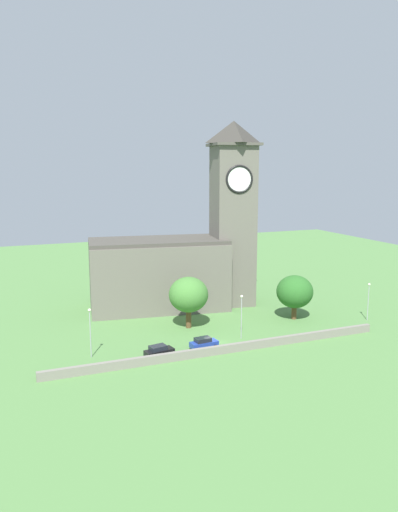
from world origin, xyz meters
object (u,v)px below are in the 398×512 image
Objects in this scene: car_black at (159,351)px; tree_riverside_west at (295,292)px; streetlamp_central at (369,295)px; car_blue at (204,343)px; tree_by_tower at (189,295)px; church at (183,254)px; streetlamp_west_mid at (241,310)px; streetlamp_west_end at (90,325)px.

tree_riverside_west is at bearing 16.62° from car_black.
tree_riverside_west is (-11.67, 5.56, 0.47)m from streetlamp_central.
car_blue is 11.39m from tree_by_tower.
church reaches higher than streetlamp_west_mid.
tree_by_tower is at bearing 125.28° from streetlamp_west_mid.
streetlamp_west_end is at bearing 177.84° from streetlamp_west_mid.
tree_riverside_west is at bearing -45.01° from church.
tree_riverside_west reaches higher than streetlamp_west_mid.
streetlamp_west_end is at bearing -157.59° from tree_by_tower.
tree_riverside_west is (13.45, 5.67, 0.27)m from streetlamp_west_mid.
car_blue is 22.49m from tree_riverside_west.
tree_riverside_west is (27.96, 8.35, 4.12)m from car_black.
streetlamp_west_end is 1.02× the size of streetlamp_west_mid.
streetlamp_west_mid is (14.51, 2.67, 3.84)m from car_black.
car_blue is 0.65× the size of streetlamp_central.
church is at bearing 62.12° from car_black.
tree_by_tower reaches higher than tree_riverside_west.
church is 34.75m from streetlamp_central.
tree_by_tower is (-3.86, -12.87, -4.72)m from church.
tree_riverside_west reaches higher than car_blue.
streetlamp_west_end is (-21.59, -20.19, -5.64)m from church.
church is 5.00× the size of streetlamp_west_mid.
tree_by_tower is (1.48, 10.20, 4.84)m from car_blue.
streetlamp_west_mid reaches higher than streetlamp_central.
streetlamp_west_mid is 1.05× the size of streetlamp_central.
car_black is 0.56× the size of tree_riverside_west.
tree_by_tower reaches higher than car_blue.
tree_by_tower is at bearing 172.52° from tree_riverside_west.
car_black is 15.25m from streetlamp_west_mid.
tree_by_tower is (17.73, 7.31, 0.93)m from streetlamp_west_end.
streetlamp_west_end is at bearing 169.92° from car_blue.
streetlamp_central is (48.66, -0.78, -0.27)m from streetlamp_west_end.
church reaches higher than streetlamp_central.
tree_riverside_west is at bearing -7.48° from tree_by_tower.
church is 25.54m from car_blue.
car_blue is at bearing -159.68° from tree_riverside_west.
tree_by_tower is 19.43m from tree_riverside_west.
streetlamp_west_end is at bearing -172.63° from tree_riverside_west.
streetlamp_central is 31.99m from tree_by_tower.
tree_riverside_west is (15.40, -15.40, -5.44)m from church.
streetlamp_central is (39.64, 2.78, 3.65)m from car_black.
streetlamp_west_mid is (1.95, -21.08, -5.71)m from church.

